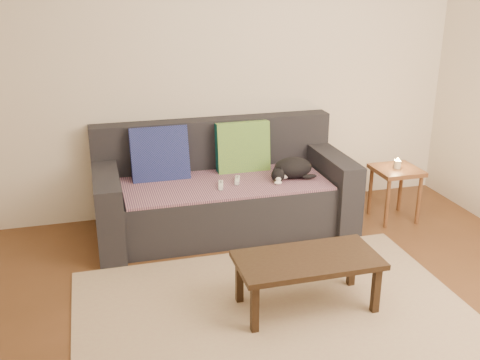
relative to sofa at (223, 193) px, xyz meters
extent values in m
plane|color=brown|center=(0.00, -1.57, -0.31)|extent=(4.50, 4.50, 0.00)
cube|color=beige|center=(0.00, 0.43, 0.99)|extent=(4.50, 0.04, 2.60)
cube|color=#232328|center=(0.00, -0.07, -0.10)|extent=(1.70, 0.78, 0.42)
cube|color=#232328|center=(0.00, 0.33, 0.34)|extent=(2.10, 0.18, 0.45)
cube|color=#232328|center=(-0.95, -0.07, -0.01)|extent=(0.20, 0.90, 0.60)
cube|color=#232328|center=(0.95, -0.07, -0.01)|extent=(0.20, 0.90, 0.60)
cube|color=#3D2545|center=(0.00, -0.09, 0.12)|extent=(1.66, 0.74, 0.02)
cube|color=#112049|center=(-0.49, 0.17, 0.32)|extent=(0.48, 0.24, 0.49)
cube|color=#0B4642|center=(0.22, 0.17, 0.32)|extent=(0.46, 0.17, 0.47)
ellipsoid|color=black|center=(0.57, -0.13, 0.22)|extent=(0.36, 0.29, 0.17)
sphere|color=black|center=(0.42, -0.21, 0.19)|extent=(0.13, 0.13, 0.11)
sphere|color=white|center=(0.41, -0.25, 0.17)|extent=(0.05, 0.05, 0.05)
ellipsoid|color=black|center=(0.68, -0.23, 0.16)|extent=(0.13, 0.06, 0.04)
cube|color=white|center=(-0.06, -0.19, 0.15)|extent=(0.07, 0.15, 0.03)
cube|color=white|center=(0.10, -0.12, 0.15)|extent=(0.08, 0.15, 0.03)
cube|color=brown|center=(1.49, -0.24, 0.14)|extent=(0.38, 0.38, 0.04)
cylinder|color=brown|center=(1.34, -0.39, -0.09)|extent=(0.03, 0.03, 0.43)
cylinder|color=brown|center=(1.64, -0.39, -0.09)|extent=(0.03, 0.03, 0.43)
cylinder|color=brown|center=(1.34, -0.09, -0.09)|extent=(0.03, 0.03, 0.43)
cylinder|color=brown|center=(1.64, -0.09, -0.09)|extent=(0.03, 0.03, 0.43)
cylinder|color=beige|center=(1.49, -0.24, 0.20)|extent=(0.06, 0.06, 0.07)
sphere|color=#FFBF59|center=(1.49, -0.24, 0.24)|extent=(0.02, 0.02, 0.02)
cube|color=tan|center=(0.00, -1.42, -0.30)|extent=(2.50, 1.80, 0.01)
cube|color=black|center=(0.22, -1.37, 0.04)|extent=(0.91, 0.45, 0.04)
cube|color=black|center=(-0.18, -1.54, -0.15)|extent=(0.05, 0.05, 0.33)
cube|color=black|center=(0.62, -1.54, -0.15)|extent=(0.05, 0.05, 0.33)
cube|color=black|center=(-0.18, -1.19, -0.15)|extent=(0.05, 0.05, 0.33)
cube|color=black|center=(0.62, -1.19, -0.15)|extent=(0.05, 0.05, 0.33)
camera|label=1|loc=(-1.02, -4.29, 1.73)|focal=42.00mm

